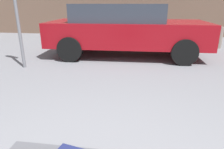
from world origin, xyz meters
name	(u,v)px	position (x,y,z in m)	size (l,w,h in m)	color
parked_car	(125,29)	(-0.15, 4.92, 0.76)	(4.34, 2.01, 1.42)	maroon
bollard_kerb_near	(219,38)	(2.87, 6.35, 0.35)	(0.23, 0.23, 0.70)	#72665B
no_parking_sign	(15,1)	(-2.39, 3.37, 1.47)	(0.49, 0.15, 2.38)	slate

